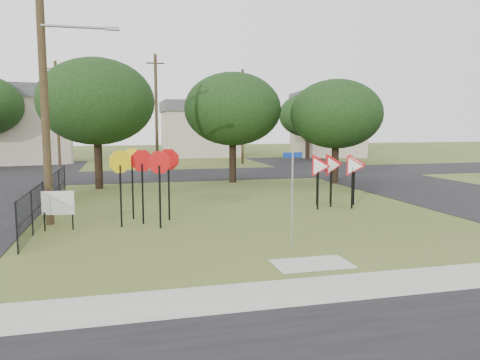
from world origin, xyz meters
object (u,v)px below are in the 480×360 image
stop_sign_cluster (144,169)px  yield_sign_cluster (334,167)px  street_name_sign (292,193)px  info_board (58,204)px

stop_sign_cluster → yield_sign_cluster: stop_sign_cluster is taller
street_name_sign → yield_sign_cluster: bearing=55.1°
stop_sign_cluster → yield_sign_cluster: 8.42m
yield_sign_cluster → info_board: yield_sign_cluster is taller
street_name_sign → yield_sign_cluster: size_ratio=0.93×
info_board → stop_sign_cluster: bearing=8.1°
stop_sign_cluster → info_board: 3.17m
street_name_sign → stop_sign_cluster: bearing=132.0°
street_name_sign → yield_sign_cluster: 7.41m
yield_sign_cluster → info_board: size_ratio=2.22×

